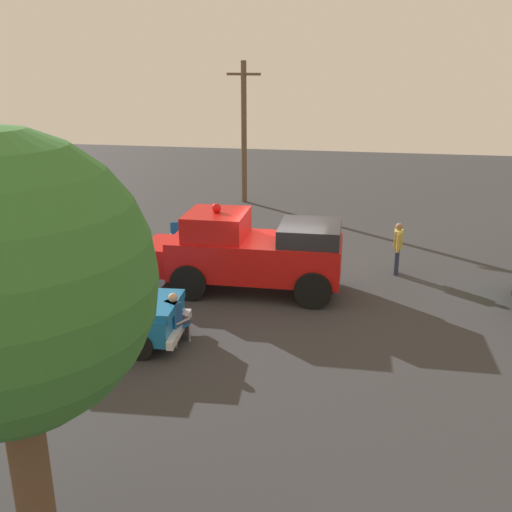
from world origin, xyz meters
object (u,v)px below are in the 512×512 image
vintage_fire_truck (248,251)px  oak_tree_distant (3,285)px  classic_hot_rod (91,311)px  utility_pole (244,131)px  lawn_chair_near_truck (172,321)px  spectator_standing (398,245)px  lawn_chair_spare (121,276)px  lawn_chair_by_car (178,235)px  spectator_seated (176,315)px

vintage_fire_truck → oak_tree_distant: 10.62m
classic_hot_rod → utility_pole: size_ratio=0.69×
lawn_chair_near_truck → spectator_standing: bearing=-131.4°
utility_pole → lawn_chair_spare: bearing=85.9°
vintage_fire_truck → classic_hot_rod: 4.95m
oak_tree_distant → lawn_chair_spare: bearing=-72.3°
lawn_chair_by_car → oak_tree_distant: (-2.68, 13.50, 3.40)m
classic_hot_rod → utility_pole: (-0.37, -15.30, 2.67)m
lawn_chair_spare → spectator_seated: 3.63m
vintage_fire_truck → spectator_standing: vintage_fire_truck is taller
lawn_chair_near_truck → utility_pole: (1.60, -15.16, 2.83)m
utility_pole → oak_tree_distant: bearing=95.4°
classic_hot_rod → spectator_seated: bearing=-173.0°
vintage_fire_truck → spectator_seated: size_ratio=4.66×
lawn_chair_spare → spectator_standing: (-7.85, -3.38, 0.37)m
classic_hot_rod → spectator_seated: (-2.04, -0.25, -0.05)m
lawn_chair_near_truck → vintage_fire_truck: bearing=-105.1°
classic_hot_rod → lawn_chair_spare: bearing=-79.6°
classic_hot_rod → utility_pole: utility_pole is taller
lawn_chair_near_truck → lawn_chair_by_car: 7.41m
vintage_fire_truck → spectator_seated: vintage_fire_truck is taller
lawn_chair_spare → spectator_seated: (-2.56, 2.57, 0.11)m
classic_hot_rod → spectator_standing: (-7.33, -6.21, 0.22)m
oak_tree_distant → utility_pole: size_ratio=0.88×
vintage_fire_truck → oak_tree_distant: bearing=86.6°
classic_hot_rod → spectator_standing: bearing=-139.7°
vintage_fire_truck → lawn_chair_by_car: 4.67m
classic_hot_rod → spectator_standing: 9.61m
spectator_standing → oak_tree_distant: (4.93, 12.52, 3.03)m
lawn_chair_near_truck → oak_tree_distant: bearing=93.7°
spectator_seated → oak_tree_distant: (-0.36, 6.56, 3.29)m
classic_hot_rod → oak_tree_distant: bearing=110.8°
classic_hot_rod → lawn_chair_spare: size_ratio=4.41×
vintage_fire_truck → oak_tree_distant: size_ratio=1.04×
spectator_seated → classic_hot_rod: bearing=7.0°
utility_pole → spectator_seated: bearing=96.3°
classic_hot_rod → lawn_chair_by_car: bearing=-87.8°
lawn_chair_near_truck → lawn_chair_spare: (2.50, -2.69, 0.00)m
utility_pole → vintage_fire_truck: bearing=103.0°
lawn_chair_by_car → spectator_seated: spectator_seated is taller
classic_hot_rod → spectator_seated: 2.05m
classic_hot_rod → spectator_standing: spectator_standing is taller
spectator_standing → lawn_chair_by_car: bearing=-7.3°
lawn_chair_spare → spectator_standing: size_ratio=0.61×
lawn_chair_spare → oak_tree_distant: (-2.92, 9.13, 3.40)m
vintage_fire_truck → spectator_standing: (-4.33, -2.29, -0.23)m
spectator_seated → oak_tree_distant: oak_tree_distant is taller
lawn_chair_by_car → spectator_standing: (-7.61, 0.98, 0.37)m
lawn_chair_spare → spectator_standing: bearing=-156.7°
spectator_seated → spectator_standing: 7.97m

